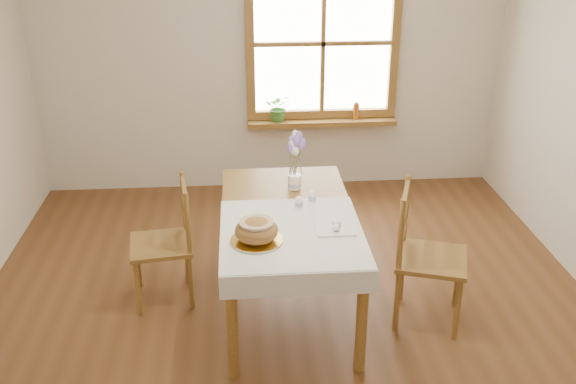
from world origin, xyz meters
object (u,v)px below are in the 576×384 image
bread_plate (257,240)px  chair_left (161,243)px  chair_right (432,257)px  flower_vase (294,183)px  dining_table (288,223)px

bread_plate → chair_left: bearing=138.9°
chair_left → chair_right: bearing=70.1°
chair_right → bread_plate: size_ratio=3.14×
bread_plate → flower_vase: flower_vase is taller
bread_plate → flower_vase: bearing=69.1°
chair_left → flower_vase: (0.97, 0.20, 0.35)m
dining_table → flower_vase: bearing=78.4°
chair_left → flower_vase: chair_left is taller
dining_table → chair_left: (-0.90, 0.17, -0.21)m
chair_right → flower_vase: (-0.88, 0.61, 0.31)m
dining_table → chair_right: bearing=-13.7°
chair_left → flower_vase: bearing=94.2°
bread_plate → flower_vase: 0.85m
dining_table → chair_left: size_ratio=1.75×
chair_left → bread_plate: chair_left is taller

